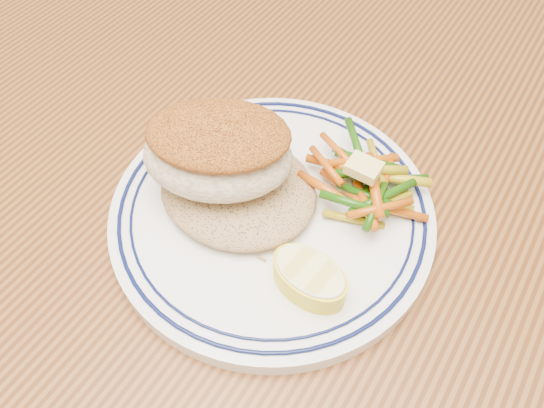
{
  "coord_description": "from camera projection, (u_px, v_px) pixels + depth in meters",
  "views": [
    {
      "loc": [
        0.15,
        -0.21,
        1.1
      ],
      "look_at": [
        0.02,
        -0.0,
        0.77
      ],
      "focal_mm": 35.0,
      "sensor_mm": 36.0,
      "label": 1
    }
  ],
  "objects": [
    {
      "name": "butter_pat",
      "position": [
        364.0,
        168.0,
        0.4
      ],
      "size": [
        0.03,
        0.02,
        0.01
      ],
      "primitive_type": "cube",
      "rotation": [
        0.0,
        0.0,
        0.01
      ],
      "color": "#FEE57C",
      "rests_on": "vegetable_pile"
    },
    {
      "name": "lemon_wedge",
      "position": [
        309.0,
        277.0,
        0.36
      ],
      "size": [
        0.06,
        0.06,
        0.02
      ],
      "color": "yellow",
      "rests_on": "plate"
    },
    {
      "name": "fish_fillet",
      "position": [
        218.0,
        150.0,
        0.39
      ],
      "size": [
        0.14,
        0.12,
        0.06
      ],
      "color": "beige",
      "rests_on": "rice_pilaf"
    },
    {
      "name": "dining_table",
      "position": [
        256.0,
        268.0,
        0.51
      ],
      "size": [
        1.5,
        0.9,
        0.75
      ],
      "color": "#4F280F",
      "rests_on": "ground"
    },
    {
      "name": "vegetable_pile",
      "position": [
        367.0,
        183.0,
        0.41
      ],
      "size": [
        0.11,
        0.09,
        0.03
      ],
      "color": "#1A4A09",
      "rests_on": "plate"
    },
    {
      "name": "rice_pilaf",
      "position": [
        238.0,
        187.0,
        0.41
      ],
      "size": [
        0.13,
        0.11,
        0.02
      ],
      "primitive_type": "ellipsoid",
      "color": "#98774C",
      "rests_on": "plate"
    },
    {
      "name": "plate",
      "position": [
        272.0,
        212.0,
        0.42
      ],
      "size": [
        0.25,
        0.25,
        0.02
      ],
      "color": "white",
      "rests_on": "dining_table"
    }
  ]
}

